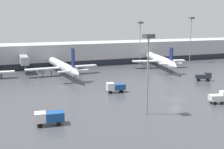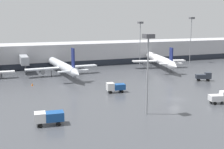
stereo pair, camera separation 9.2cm
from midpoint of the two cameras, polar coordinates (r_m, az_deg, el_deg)
The scene contains 12 objects.
ground_plane at distance 67.08m, azimuth 12.78°, elevation -4.91°, with size 320.00×320.00×0.00m, color #424449.
terminal_building at distance 121.42m, azimuth -3.94°, elevation 4.41°, with size 160.00×26.47×9.00m.
parked_jet_0 at distance 110.17m, azimuth 9.52°, elevation 3.03°, with size 20.72×38.50×9.12m.
parked_jet_2 at distance 95.24m, azimuth -10.06°, elevation 1.71°, with size 24.25×36.40×10.20m.
service_truck_0 at distance 50.49m, azimuth -12.59°, elevation -8.38°, with size 5.18×2.62×2.35m.
service_truck_1 at distance 89.58m, azimuth 18.20°, elevation -0.32°, with size 4.84×3.50×2.63m.
service_truck_2 at distance 66.07m, azimuth 21.07°, elevation -4.29°, with size 4.48×2.81×2.72m.
service_truck_3 at distance 71.20m, azimuth 0.73°, elevation -2.51°, with size 4.86×2.41×2.55m.
traffic_cone_2 at distance 82.02m, azimuth -15.87°, elevation -1.93°, with size 0.48×0.48×0.75m.
apron_light_mast_3 at distance 127.85m, azimuth 15.83°, elevation 9.23°, with size 1.80×1.80×19.63m.
apron_light_mast_5 at distance 114.59m, azimuth 5.79°, elevation 8.80°, with size 1.80×1.80×17.73m.
apron_light_mast_6 at distance 53.04m, azimuth 7.41°, elevation 4.92°, with size 1.80×1.80×15.49m.
Camera 2 is at (-36.97, -53.08, 17.74)m, focal length 45.00 mm.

